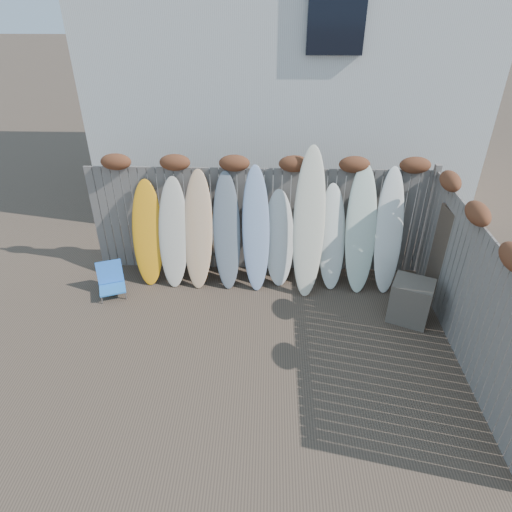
{
  "coord_description": "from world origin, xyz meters",
  "views": [
    {
      "loc": [
        0.19,
        -4.9,
        4.83
      ],
      "look_at": [
        0.0,
        1.2,
        1.0
      ],
      "focal_mm": 32.0,
      "sensor_mm": 36.0,
      "label": 1
    }
  ],
  "objects_px": {
    "wooden_crate": "(411,301)",
    "lattice_panel": "(447,267)",
    "surfboard_0": "(148,233)",
    "beach_chair": "(111,280)"
  },
  "relations": [
    {
      "from": "surfboard_0",
      "to": "lattice_panel",
      "type": "bearing_deg",
      "value": -11.59
    },
    {
      "from": "beach_chair",
      "to": "wooden_crate",
      "type": "bearing_deg",
      "value": -6.14
    },
    {
      "from": "lattice_panel",
      "to": "surfboard_0",
      "type": "relative_size",
      "value": 0.9
    },
    {
      "from": "wooden_crate",
      "to": "surfboard_0",
      "type": "relative_size",
      "value": 0.37
    },
    {
      "from": "lattice_panel",
      "to": "surfboard_0",
      "type": "distance_m",
      "value": 5.02
    },
    {
      "from": "beach_chair",
      "to": "surfboard_0",
      "type": "distance_m",
      "value": 1.03
    },
    {
      "from": "wooden_crate",
      "to": "lattice_panel",
      "type": "relative_size",
      "value": 0.42
    },
    {
      "from": "wooden_crate",
      "to": "lattice_panel",
      "type": "distance_m",
      "value": 0.77
    },
    {
      "from": "wooden_crate",
      "to": "lattice_panel",
      "type": "height_order",
      "value": "lattice_panel"
    },
    {
      "from": "wooden_crate",
      "to": "surfboard_0",
      "type": "height_order",
      "value": "surfboard_0"
    }
  ]
}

